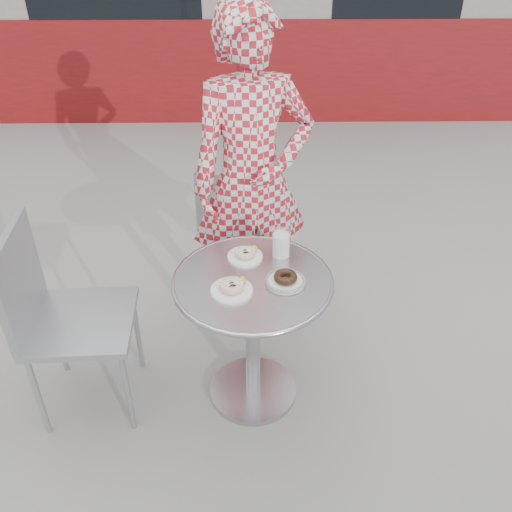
{
  "coord_description": "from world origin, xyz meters",
  "views": [
    {
      "loc": [
        0.03,
        -1.99,
        2.25
      ],
      "look_at": [
        0.05,
        0.07,
        0.79
      ],
      "focal_mm": 40.0,
      "sensor_mm": 36.0,
      "label": 1
    }
  ],
  "objects_px": {
    "bistro_table": "(253,310)",
    "plate_far": "(245,254)",
    "plate_checker": "(285,280)",
    "seated_person": "(252,180)",
    "plate_near": "(232,288)",
    "milk_cup": "(281,244)",
    "chair_far": "(242,252)",
    "chair_left": "(86,354)"
  },
  "relations": [
    {
      "from": "plate_near",
      "to": "chair_left",
      "type": "bearing_deg",
      "value": 175.28
    },
    {
      "from": "plate_far",
      "to": "bistro_table",
      "type": "bearing_deg",
      "value": -79.42
    },
    {
      "from": "milk_cup",
      "to": "bistro_table",
      "type": "bearing_deg",
      "value": -125.23
    },
    {
      "from": "seated_person",
      "to": "plate_near",
      "type": "bearing_deg",
      "value": -111.84
    },
    {
      "from": "seated_person",
      "to": "plate_checker",
      "type": "distance_m",
      "value": 0.69
    },
    {
      "from": "chair_left",
      "to": "plate_checker",
      "type": "xyz_separation_m",
      "value": [
        0.94,
        -0.0,
        0.44
      ]
    },
    {
      "from": "plate_checker",
      "to": "seated_person",
      "type": "bearing_deg",
      "value": 102.08
    },
    {
      "from": "plate_checker",
      "to": "milk_cup",
      "type": "distance_m",
      "value": 0.21
    },
    {
      "from": "seated_person",
      "to": "plate_checker",
      "type": "relative_size",
      "value": 9.79
    },
    {
      "from": "plate_checker",
      "to": "milk_cup",
      "type": "height_order",
      "value": "milk_cup"
    },
    {
      "from": "chair_left",
      "to": "plate_far",
      "type": "relative_size",
      "value": 6.06
    },
    {
      "from": "plate_far",
      "to": "plate_checker",
      "type": "relative_size",
      "value": 0.91
    },
    {
      "from": "seated_person",
      "to": "plate_near",
      "type": "xyz_separation_m",
      "value": [
        -0.09,
        -0.72,
        -0.14
      ]
    },
    {
      "from": "seated_person",
      "to": "milk_cup",
      "type": "distance_m",
      "value": 0.48
    },
    {
      "from": "chair_left",
      "to": "seated_person",
      "type": "distance_m",
      "value": 1.19
    },
    {
      "from": "seated_person",
      "to": "plate_near",
      "type": "height_order",
      "value": "seated_person"
    },
    {
      "from": "seated_person",
      "to": "bistro_table",
      "type": "bearing_deg",
      "value": -104.87
    },
    {
      "from": "milk_cup",
      "to": "plate_near",
      "type": "bearing_deg",
      "value": -129.67
    },
    {
      "from": "plate_far",
      "to": "plate_checker",
      "type": "height_order",
      "value": "plate_checker"
    },
    {
      "from": "plate_near",
      "to": "plate_checker",
      "type": "distance_m",
      "value": 0.24
    },
    {
      "from": "milk_cup",
      "to": "chair_far",
      "type": "bearing_deg",
      "value": 105.56
    },
    {
      "from": "chair_far",
      "to": "milk_cup",
      "type": "relative_size",
      "value": 6.38
    },
    {
      "from": "plate_far",
      "to": "seated_person",
      "type": "bearing_deg",
      "value": 86.01
    },
    {
      "from": "seated_person",
      "to": "plate_checker",
      "type": "bearing_deg",
      "value": -92.72
    },
    {
      "from": "chair_far",
      "to": "plate_near",
      "type": "relative_size",
      "value": 4.75
    },
    {
      "from": "plate_far",
      "to": "milk_cup",
      "type": "relative_size",
      "value": 1.21
    },
    {
      "from": "chair_left",
      "to": "bistro_table",
      "type": "bearing_deg",
      "value": -91.27
    },
    {
      "from": "seated_person",
      "to": "plate_far",
      "type": "bearing_deg",
      "value": -108.78
    },
    {
      "from": "bistro_table",
      "to": "chair_far",
      "type": "xyz_separation_m",
      "value": [
        -0.06,
        0.88,
        -0.28
      ]
    },
    {
      "from": "bistro_table",
      "to": "milk_cup",
      "type": "bearing_deg",
      "value": 54.77
    },
    {
      "from": "chair_far",
      "to": "chair_left",
      "type": "relative_size",
      "value": 0.87
    },
    {
      "from": "bistro_table",
      "to": "plate_far",
      "type": "relative_size",
      "value": 4.47
    },
    {
      "from": "bistro_table",
      "to": "plate_far",
      "type": "bearing_deg",
      "value": 100.58
    },
    {
      "from": "chair_left",
      "to": "plate_checker",
      "type": "relative_size",
      "value": 5.49
    },
    {
      "from": "bistro_table",
      "to": "chair_left",
      "type": "height_order",
      "value": "chair_left"
    },
    {
      "from": "chair_left",
      "to": "chair_far",
      "type": "bearing_deg",
      "value": -42.08
    },
    {
      "from": "seated_person",
      "to": "milk_cup",
      "type": "height_order",
      "value": "seated_person"
    },
    {
      "from": "plate_checker",
      "to": "milk_cup",
      "type": "relative_size",
      "value": 1.34
    },
    {
      "from": "chair_far",
      "to": "seated_person",
      "type": "bearing_deg",
      "value": 120.63
    },
    {
      "from": "chair_far",
      "to": "plate_checker",
      "type": "relative_size",
      "value": 4.77
    },
    {
      "from": "chair_left",
      "to": "plate_near",
      "type": "xyz_separation_m",
      "value": [
        0.71,
        -0.06,
        0.44
      ]
    },
    {
      "from": "plate_checker",
      "to": "plate_far",
      "type": "bearing_deg",
      "value": 132.3
    }
  ]
}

